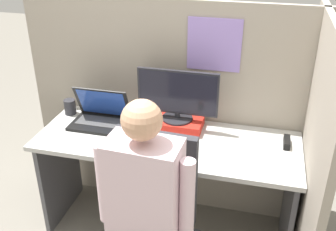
# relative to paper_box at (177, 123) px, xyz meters

# --- Properties ---
(cubicle_panel_back) EXTENTS (2.15, 0.05, 1.54)m
(cubicle_panel_back) POSITION_rel_paper_box_xyz_m (-0.03, 0.16, 0.00)
(cubicle_panel_back) COLOR gray
(cubicle_panel_back) RESTS_ON ground
(cubicle_panel_right) EXTENTS (0.04, 1.23, 1.54)m
(cubicle_panel_right) POSITION_rel_paper_box_xyz_m (0.82, -0.23, -0.00)
(cubicle_panel_right) COLOR gray
(cubicle_panel_right) RESTS_ON ground
(desk) EXTENTS (1.65, 0.61, 0.74)m
(desk) POSITION_rel_paper_box_xyz_m (-0.03, -0.17, -0.20)
(desk) COLOR #B7B7B2
(desk) RESTS_ON ground
(paper_box) EXTENTS (0.33, 0.22, 0.06)m
(paper_box) POSITION_rel_paper_box_xyz_m (0.00, 0.00, 0.00)
(paper_box) COLOR red
(paper_box) RESTS_ON desk
(monitor) EXTENTS (0.52, 0.20, 0.34)m
(monitor) POSITION_rel_paper_box_xyz_m (-0.00, 0.00, 0.20)
(monitor) COLOR #232328
(monitor) RESTS_ON paper_box
(laptop) EXTENTS (0.37, 0.25, 0.25)m
(laptop) POSITION_rel_paper_box_xyz_m (-0.51, -0.08, 0.02)
(laptop) COLOR black
(laptop) RESTS_ON desk
(mouse) EXTENTS (0.06, 0.04, 0.03)m
(mouse) POSITION_rel_paper_box_xyz_m (-0.22, -0.24, -0.02)
(mouse) COLOR gray
(mouse) RESTS_ON desk
(stapler) EXTENTS (0.04, 0.13, 0.04)m
(stapler) POSITION_rel_paper_box_xyz_m (0.70, -0.06, -0.01)
(stapler) COLOR black
(stapler) RESTS_ON desk
(carrot_toy) EXTENTS (0.05, 0.14, 0.05)m
(carrot_toy) POSITION_rel_paper_box_xyz_m (0.10, -0.38, -0.01)
(carrot_toy) COLOR orange
(carrot_toy) RESTS_ON desk
(office_chair) EXTENTS (0.53, 0.57, 1.02)m
(office_chair) POSITION_rel_paper_box_xyz_m (0.03, -0.73, -0.24)
(office_chair) COLOR #2D2D33
(office_chair) RESTS_ON ground
(person) EXTENTS (0.48, 0.43, 1.32)m
(person) POSITION_rel_paper_box_xyz_m (0.04, -0.89, -0.01)
(person) COLOR brown
(person) RESTS_ON ground
(pen_cup) EXTENTS (0.08, 0.08, 0.11)m
(pen_cup) POSITION_rel_paper_box_xyz_m (-0.77, 0.01, 0.02)
(pen_cup) COLOR #28282D
(pen_cup) RESTS_ON desk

